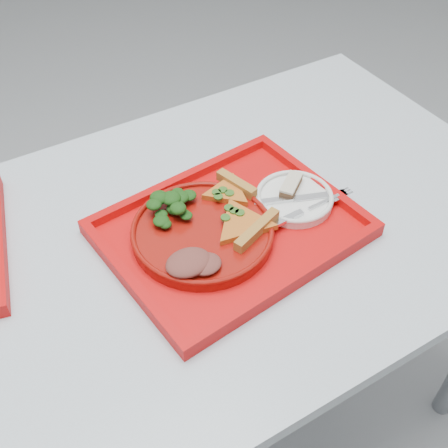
{
  "coord_description": "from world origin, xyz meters",
  "views": [
    {
      "loc": [
        -0.21,
        -0.66,
        1.51
      ],
      "look_at": [
        0.17,
        -0.03,
        0.78
      ],
      "focal_mm": 45.0,
      "sensor_mm": 36.0,
      "label": 1
    }
  ],
  "objects": [
    {
      "name": "dinner_plate",
      "position": [
        0.12,
        -0.03,
        0.77
      ],
      "size": [
        0.26,
        0.26,
        0.02
      ],
      "primitive_type": "cylinder",
      "color": "maroon",
      "rests_on": "tray_main"
    },
    {
      "name": "ground",
      "position": [
        0.0,
        0.0,
        0.0
      ],
      "size": [
        10.0,
        10.0,
        0.0
      ],
      "primitive_type": "plane",
      "color": "gray",
      "rests_on": "ground"
    },
    {
      "name": "fork",
      "position": [
        0.32,
        -0.08,
        0.78
      ],
      "size": [
        0.19,
        0.03,
        0.01
      ],
      "primitive_type": "cube",
      "rotation": [
        0.0,
        0.0,
        0.02
      ],
      "color": "silver",
      "rests_on": "side_plate"
    },
    {
      "name": "knife",
      "position": [
        0.33,
        -0.05,
        0.78
      ],
      "size": [
        0.18,
        0.08,
        0.01
      ],
      "primitive_type": "cube",
      "rotation": [
        0.0,
        0.0,
        -0.36
      ],
      "color": "silver",
      "rests_on": "side_plate"
    },
    {
      "name": "table",
      "position": [
        0.0,
        0.0,
        0.68
      ],
      "size": [
        1.6,
        0.8,
        0.75
      ],
      "color": "#ABB6C0",
      "rests_on": "ground"
    },
    {
      "name": "tray_main",
      "position": [
        0.18,
        -0.04,
        0.76
      ],
      "size": [
        0.49,
        0.4,
        0.01
      ],
      "primitive_type": "cube",
      "rotation": [
        0.0,
        0.0,
        0.11
      ],
      "color": "red",
      "rests_on": "table"
    },
    {
      "name": "pizza_slice_b",
      "position": [
        0.21,
        0.03,
        0.79
      ],
      "size": [
        0.13,
        0.12,
        0.02
      ],
      "primitive_type": null,
      "rotation": [
        0.0,
        0.0,
        3.43
      ],
      "color": "orange",
      "rests_on": "dinner_plate"
    },
    {
      "name": "pizza_slice_a",
      "position": [
        0.19,
        -0.05,
        0.79
      ],
      "size": [
        0.15,
        0.16,
        0.02
      ],
      "primitive_type": null,
      "rotation": [
        0.0,
        0.0,
        1.93
      ],
      "color": "orange",
      "rests_on": "dinner_plate"
    },
    {
      "name": "meat_portion",
      "position": [
        0.06,
        -0.09,
        0.79
      ],
      "size": [
        0.08,
        0.06,
        0.02
      ],
      "primitive_type": "ellipsoid",
      "color": "brown",
      "rests_on": "dinner_plate"
    },
    {
      "name": "side_plate",
      "position": [
        0.32,
        -0.04,
        0.77
      ],
      "size": [
        0.15,
        0.15,
        0.01
      ],
      "primitive_type": "cylinder",
      "color": "white",
      "rests_on": "tray_main"
    },
    {
      "name": "salad_heap",
      "position": [
        0.1,
        0.04,
        0.8
      ],
      "size": [
        0.09,
        0.08,
        0.04
      ],
      "primitive_type": "ellipsoid",
      "color": "black",
      "rests_on": "dinner_plate"
    },
    {
      "name": "dessert_bar",
      "position": [
        0.33,
        -0.01,
        0.79
      ],
      "size": [
        0.07,
        0.06,
        0.02
      ],
      "rotation": [
        0.0,
        0.0,
        0.63
      ],
      "color": "#492B18",
      "rests_on": "side_plate"
    }
  ]
}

